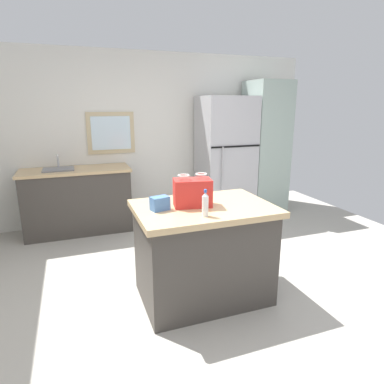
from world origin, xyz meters
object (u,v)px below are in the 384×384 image
object	(u,v)px
kitchen_island	(203,252)
shopping_bag	(192,192)
refrigerator	(225,158)
bottle	(205,204)
small_box	(160,203)
tall_cabinet	(265,149)

from	to	relation	value
kitchen_island	shopping_bag	world-z (taller)	shopping_bag
refrigerator	bottle	size ratio (longest dim) A/B	8.49
refrigerator	small_box	size ratio (longest dim) A/B	12.44
kitchen_island	small_box	world-z (taller)	small_box
kitchen_island	shopping_bag	xyz separation A→B (m)	(-0.10, 0.02, 0.57)
tall_cabinet	bottle	size ratio (longest dim) A/B	9.56
refrigerator	tall_cabinet	xyz separation A→B (m)	(0.71, 0.00, 0.12)
small_box	bottle	xyz separation A→B (m)	(0.30, -0.28, 0.04)
shopping_bag	small_box	size ratio (longest dim) A/B	2.33
refrigerator	small_box	world-z (taller)	refrigerator
small_box	bottle	bearing A→B (deg)	-42.98
refrigerator	kitchen_island	bearing A→B (deg)	-120.12
tall_cabinet	small_box	bearing A→B (deg)	-138.24
kitchen_island	bottle	distance (m)	0.61
tall_cabinet	shopping_bag	world-z (taller)	tall_cabinet
kitchen_island	shopping_bag	size ratio (longest dim) A/B	3.43
small_box	bottle	world-z (taller)	bottle
shopping_bag	bottle	size ratio (longest dim) A/B	1.59
kitchen_island	shopping_bag	bearing A→B (deg)	165.62
kitchen_island	refrigerator	bearing A→B (deg)	59.88
shopping_bag	tall_cabinet	bearing A→B (deg)	45.51
shopping_bag	bottle	world-z (taller)	shopping_bag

